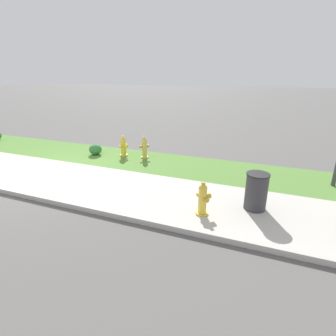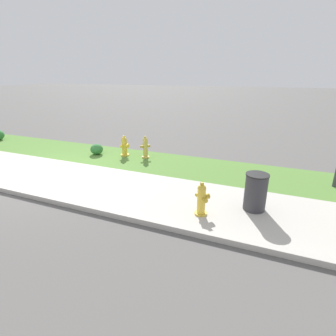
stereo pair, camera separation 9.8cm
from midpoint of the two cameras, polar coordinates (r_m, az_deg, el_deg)
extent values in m
plane|color=#5B5956|center=(8.64, -24.54, -1.34)|extent=(120.00, 120.00, 0.00)
cube|color=#BCB7AD|center=(8.64, -24.55, -1.31)|extent=(18.00, 2.44, 0.01)
cube|color=#568438|center=(10.25, -15.29, 2.97)|extent=(18.00, 2.21, 0.01)
cube|color=#BCB7AD|center=(7.87, -31.35, -4.03)|extent=(18.00, 0.16, 0.12)
cylinder|color=gold|center=(9.82, -9.08, 2.83)|extent=(0.30, 0.30, 0.05)
cylinder|color=gold|center=(9.73, -9.17, 4.51)|extent=(0.19, 0.19, 0.55)
sphere|color=gold|center=(9.67, -9.26, 6.07)|extent=(0.20, 0.20, 0.20)
cube|color=yellow|center=(9.64, -9.30, 6.76)|extent=(0.07, 0.07, 0.06)
cylinder|color=yellow|center=(9.81, -8.62, 5.06)|extent=(0.11, 0.11, 0.09)
cylinder|color=yellow|center=(9.62, -9.78, 4.70)|extent=(0.11, 0.11, 0.09)
cylinder|color=yellow|center=(9.62, -8.56, 4.76)|extent=(0.12, 0.14, 0.12)
cylinder|color=gold|center=(9.47, -4.59, 2.39)|extent=(0.26, 0.26, 0.05)
cylinder|color=gold|center=(9.38, -4.65, 4.30)|extent=(0.17, 0.17, 0.61)
sphere|color=gold|center=(9.30, -4.70, 6.09)|extent=(0.18, 0.18, 0.18)
cube|color=#B29323|center=(9.28, -4.72, 6.73)|extent=(0.08, 0.08, 0.06)
cylinder|color=#B29323|center=(9.33, -5.43, 4.65)|extent=(0.13, 0.13, 0.09)
cylinder|color=#B29323|center=(9.40, -3.90, 4.81)|extent=(0.13, 0.13, 0.09)
cylinder|color=#B29323|center=(9.49, -4.90, 4.92)|extent=(0.16, 0.16, 0.12)
cylinder|color=gold|center=(5.77, 7.61, -9.76)|extent=(0.27, 0.27, 0.05)
cylinder|color=gold|center=(5.62, 7.75, -7.05)|extent=(0.17, 0.17, 0.56)
sphere|color=gold|center=(5.50, 7.89, -4.45)|extent=(0.18, 0.18, 0.18)
cube|color=#B29323|center=(5.46, 7.94, -3.42)|extent=(0.08, 0.08, 0.06)
cylinder|color=#B29323|center=(5.69, 7.02, -5.93)|extent=(0.13, 0.13, 0.09)
cylinder|color=#B29323|center=(5.50, 8.57, -6.96)|extent=(0.13, 0.13, 0.09)
cylinder|color=#B29323|center=(5.67, 8.92, -6.14)|extent=(0.16, 0.15, 0.12)
cylinder|color=#333338|center=(6.06, 18.95, -5.13)|extent=(0.47, 0.47, 0.82)
cylinder|color=black|center=(5.90, 19.40, -1.40)|extent=(0.50, 0.50, 0.03)
ellipsoid|color=#337538|center=(10.15, -14.99, 3.97)|extent=(0.46, 0.46, 0.39)
camera|label=1|loc=(0.05, -89.61, 0.14)|focal=28.00mm
camera|label=2|loc=(0.05, 90.39, -0.14)|focal=28.00mm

